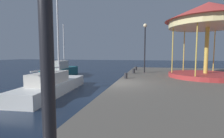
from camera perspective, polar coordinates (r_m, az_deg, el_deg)
name	(u,v)px	position (r m, az deg, el deg)	size (l,w,h in m)	color
ground_plane	(115,95)	(10.44, 1.03, -8.92)	(120.00, 120.00, 0.00)	#162338
sailboat_white	(53,85)	(11.49, -19.55, -5.14)	(2.33, 7.19, 6.36)	white
sailboat_teal	(61,71)	(19.45, -17.08, -0.55)	(2.66, 6.29, 5.94)	#19606B
carousel	(208,22)	(14.43, 29.82, 13.79)	(6.04, 6.04, 5.47)	#B23333
lamp_post_mid_promenade	(145,39)	(16.14, 11.14, 9.83)	(0.36, 0.36, 4.55)	black
bollard_center	(136,68)	(18.07, 8.14, 0.20)	(0.24, 0.24, 0.40)	#2D2D33
bollard_north	(134,71)	(15.37, 7.35, -0.65)	(0.24, 0.24, 0.40)	#2D2D33
bollard_south	(126,76)	(11.91, 4.68, -2.30)	(0.24, 0.24, 0.40)	#2D2D33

